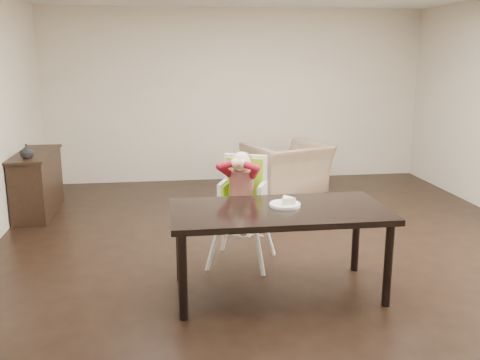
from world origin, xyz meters
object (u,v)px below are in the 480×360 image
object	(u,v)px
sideboard	(37,183)
dining_table	(279,218)
high_chair	(242,185)
armchair	(287,160)

from	to	relation	value
sideboard	dining_table	bearing A→B (deg)	-46.90
high_chair	sideboard	xyz separation A→B (m)	(-2.35, 1.99, -0.38)
dining_table	armchair	distance (m)	3.49
dining_table	sideboard	world-z (taller)	sideboard
sideboard	high_chair	bearing A→B (deg)	-40.28
high_chair	armchair	distance (m)	2.86
armchair	sideboard	xyz separation A→B (m)	(-3.40, -0.66, -0.08)
high_chair	armchair	size ratio (longest dim) A/B	1.01
armchair	sideboard	distance (m)	3.47
armchair	sideboard	size ratio (longest dim) A/B	0.87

